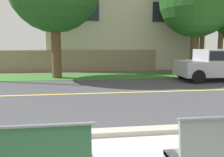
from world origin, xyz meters
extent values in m
plane|color=#665B4C|center=(0.00, 8.00, 0.00)|extent=(140.00, 140.00, 0.00)
cube|color=#ADA89E|center=(0.00, 2.35, 0.06)|extent=(44.00, 0.30, 0.11)
cube|color=#424247|center=(0.00, 6.50, 0.00)|extent=(52.00, 8.00, 0.01)
cube|color=#E0CC4C|center=(0.00, 6.50, 0.01)|extent=(48.00, 0.14, 0.01)
cube|color=#38702D|center=(0.00, 11.32, 0.01)|extent=(48.00, 2.80, 0.02)
cube|color=#285138|center=(-1.44, 0.21, 0.71)|extent=(1.88, 0.12, 0.52)
cylinder|color=black|center=(1.39, 0.78, 0.21)|extent=(0.12, 0.12, 0.43)
cube|color=#B2B5BC|center=(6.41, 8.90, 0.62)|extent=(4.30, 1.76, 0.72)
cube|color=#B2B5BC|center=(6.41, 8.90, 1.24)|extent=(2.24, 1.58, 0.60)
cube|color=black|center=(6.41, 8.90, 1.26)|extent=(2.15, 1.62, 0.43)
cylinder|color=black|center=(4.81, 8.06, 0.32)|extent=(0.64, 0.18, 0.64)
cylinder|color=black|center=(4.81, 9.74, 0.32)|extent=(0.64, 0.18, 0.64)
cylinder|color=brown|center=(-1.73, 10.88, 1.48)|extent=(0.50, 0.50, 2.97)
cylinder|color=brown|center=(6.37, 11.71, 1.37)|extent=(0.48, 0.48, 2.73)
sphere|color=#23561E|center=(6.37, 11.71, 4.37)|extent=(4.37, 4.37, 4.37)
cylinder|color=brown|center=(8.54, 12.48, 4.40)|extent=(0.32, 0.32, 8.81)
cylinder|color=brown|center=(7.69, 13.27, 3.69)|extent=(0.32, 0.32, 7.37)
cube|color=gray|center=(-1.87, 13.95, 0.70)|extent=(13.00, 0.36, 1.40)
cube|color=beige|center=(2.61, 17.15, 3.56)|extent=(10.45, 6.40, 7.13)
cube|color=#232833|center=(0.26, 13.92, 3.92)|extent=(1.10, 0.06, 1.30)
cube|color=#232833|center=(4.96, 13.92, 3.92)|extent=(1.10, 0.06, 1.30)
camera|label=1|loc=(-0.63, -2.29, 1.83)|focal=39.15mm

